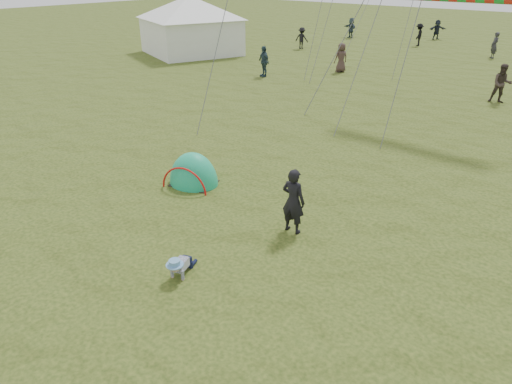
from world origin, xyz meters
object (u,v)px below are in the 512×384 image
Objects in this scene: standing_adult at (293,201)px; event_marquee at (191,23)px; popup_tent at (194,183)px; crawling_toddler at (180,265)px.

event_marquee reaches higher than standing_adult.
event_marquee is (-16.55, 15.51, 2.14)m from popup_tent.
event_marquee reaches higher than popup_tent.
crawling_toddler is 0.34× the size of popup_tent.
popup_tent is at bearing -9.44° from standing_adult.
crawling_toddler is 3.11m from standing_adult.
popup_tent is (-3.08, 3.31, -0.26)m from crawling_toddler.
event_marquee is at bearing 121.07° from popup_tent.
standing_adult is 0.27× the size of event_marquee.
popup_tent is 3.96m from standing_adult.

